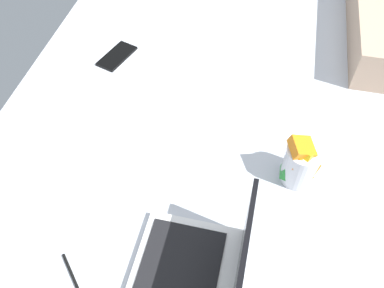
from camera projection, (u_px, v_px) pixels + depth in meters
The scene contains 5 objects.
bed_mattress at pixel (235, 165), 119.94cm from camera, with size 180.00×140.00×18.00cm, color #B7BCC6.
laptop at pixel (196, 288), 83.90cm from camera, with size 33.33×23.48×23.00cm.
snack_cup at pixel (301, 163), 101.63cm from camera, with size 9.29×9.33×14.21cm.
cell_phone at pixel (117, 56), 136.22cm from camera, with size 6.80×14.00×0.80cm, color black.
charger_cable at pixel (77, 287), 88.20cm from camera, with size 17.00×0.60×0.60cm, color black.
Camera 1 is at (71.71, 2.67, 106.11)cm, focal length 38.68 mm.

